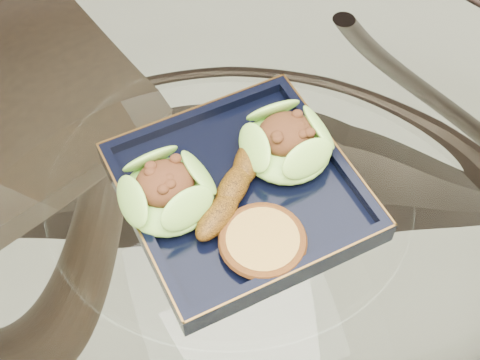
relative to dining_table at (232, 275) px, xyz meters
name	(u,v)px	position (x,y,z in m)	size (l,w,h in m)	color
dining_table	(232,275)	(0.00, 0.00, 0.00)	(1.13, 1.13, 0.77)	white
dining_chair	(3,109)	(-0.27, 0.47, -0.04)	(0.54, 0.54, 0.99)	black
navy_plate	(240,194)	(0.02, 0.02, 0.17)	(0.27, 0.27, 0.02)	black
lettuce_wrap_left	(167,193)	(-0.07, 0.03, 0.20)	(0.11, 0.11, 0.04)	#679F2E
lettuce_wrap_right	(286,144)	(0.09, 0.05, 0.20)	(0.11, 0.11, 0.04)	#5BAB31
roasted_plantain	(233,187)	(0.01, 0.01, 0.20)	(0.16, 0.03, 0.03)	#693E0B
crumb_patty	(263,242)	(0.02, -0.07, 0.19)	(0.09, 0.09, 0.02)	#B58A3C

